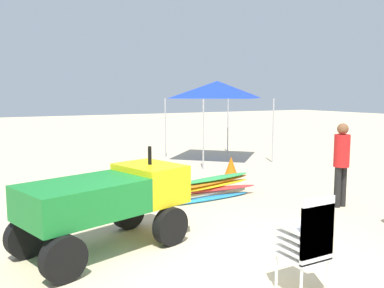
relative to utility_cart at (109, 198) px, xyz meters
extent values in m
plane|color=beige|center=(1.06, -1.52, -0.78)|extent=(80.00, 80.00, 0.00)
cube|color=#197A2D|center=(-0.38, -0.11, 0.07)|extent=(2.04, 1.56, 0.50)
cube|color=yellow|center=(0.77, 0.23, 0.12)|extent=(1.08, 1.28, 0.60)
cylinder|color=black|center=(0.77, 0.23, 0.57)|extent=(0.07, 0.07, 0.30)
cylinder|color=black|center=(0.57, 0.74, -0.48)|extent=(0.63, 0.34, 0.60)
cylinder|color=black|center=(0.88, -0.32, -0.48)|extent=(0.63, 0.34, 0.60)
cylinder|color=black|center=(-1.16, 0.24, -0.48)|extent=(0.63, 0.34, 0.60)
cylinder|color=black|center=(-0.85, -0.82, -0.48)|extent=(0.63, 0.34, 0.60)
cube|color=white|center=(1.59, -2.44, -0.34)|extent=(0.48, 0.48, 0.04)
cube|color=white|center=(1.59, -2.66, -0.14)|extent=(0.48, 0.04, 0.40)
cube|color=white|center=(1.59, -2.44, -0.25)|extent=(0.48, 0.48, 0.04)
cube|color=white|center=(1.59, -2.66, -0.05)|extent=(0.48, 0.04, 0.40)
cube|color=white|center=(1.59, -2.44, -0.16)|extent=(0.48, 0.48, 0.04)
cube|color=white|center=(1.59, -2.66, 0.04)|extent=(0.48, 0.04, 0.40)
cube|color=white|center=(1.59, -2.44, -0.07)|extent=(0.48, 0.48, 0.04)
cube|color=white|center=(1.59, -2.66, 0.13)|extent=(0.48, 0.04, 0.40)
cube|color=white|center=(1.59, -2.44, 0.02)|extent=(0.48, 0.48, 0.04)
cube|color=white|center=(1.59, -2.66, 0.22)|extent=(0.48, 0.04, 0.40)
cylinder|color=white|center=(1.80, -2.23, -0.57)|extent=(0.04, 0.04, 0.42)
cylinder|color=white|center=(1.38, -2.23, -0.57)|extent=(0.04, 0.04, 0.42)
cylinder|color=white|center=(1.80, -2.65, -0.57)|extent=(0.04, 0.04, 0.42)
cylinder|color=white|center=(1.38, -2.65, -0.57)|extent=(0.04, 0.04, 0.42)
ellipsoid|color=#268CCC|center=(2.86, 1.70, -0.74)|extent=(2.11, 0.39, 0.08)
ellipsoid|color=white|center=(2.82, 1.86, -0.66)|extent=(2.01, 0.62, 0.08)
ellipsoid|color=red|center=(3.00, 1.82, -0.58)|extent=(2.16, 0.47, 0.08)
ellipsoid|color=yellow|center=(2.88, 1.83, -0.50)|extent=(2.45, 0.72, 0.08)
ellipsoid|color=orange|center=(2.99, 1.86, -0.42)|extent=(2.40, 0.86, 0.08)
ellipsoid|color=green|center=(3.07, 1.85, -0.34)|extent=(2.07, 0.64, 0.08)
cylinder|color=black|center=(4.85, -0.07, -0.36)|extent=(0.14, 0.14, 0.85)
cylinder|color=black|center=(5.01, -0.07, -0.36)|extent=(0.14, 0.14, 0.85)
cylinder|color=red|center=(4.93, -0.07, 0.40)|extent=(0.32, 0.32, 0.67)
sphere|color=brown|center=(4.93, -0.07, 0.85)|extent=(0.23, 0.23, 0.23)
cylinder|color=#B2B2B7|center=(4.56, 4.95, 0.31)|extent=(0.05, 0.05, 2.19)
cylinder|color=#B2B2B7|center=(7.32, 4.95, 0.31)|extent=(0.05, 0.05, 2.19)
cylinder|color=#B2B2B7|center=(4.56, 7.70, 0.31)|extent=(0.05, 0.05, 2.19)
cylinder|color=#B2B2B7|center=(7.32, 7.70, 0.31)|extent=(0.05, 0.05, 2.19)
pyramid|color=#1938BF|center=(5.94, 6.33, 1.71)|extent=(2.76, 2.76, 0.60)
cone|color=orange|center=(4.74, 3.68, -0.50)|extent=(0.39, 0.39, 0.56)
camera|label=1|loc=(-1.80, -5.87, 1.57)|focal=38.22mm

